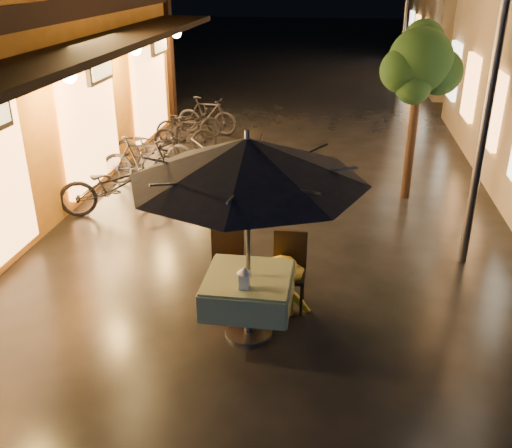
% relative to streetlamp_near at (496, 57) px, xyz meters
% --- Properties ---
extents(ground, '(90.00, 90.00, 0.00)m').
position_rel_streetlamp_near_xyz_m(ground, '(-3.00, -2.00, -2.92)').
color(ground, black).
rests_on(ground, ground).
extents(street_tree, '(1.43, 1.20, 3.15)m').
position_rel_streetlamp_near_xyz_m(street_tree, '(-0.59, 2.51, -0.50)').
color(street_tree, black).
rests_on(street_tree, ground).
extents(streetlamp_near, '(0.36, 0.36, 4.23)m').
position_rel_streetlamp_near_xyz_m(streetlamp_near, '(0.00, 0.00, 0.00)').
color(streetlamp_near, '#59595E').
rests_on(streetlamp_near, ground).
extents(streetlamp_far, '(0.36, 0.36, 4.23)m').
position_rel_streetlamp_near_xyz_m(streetlamp_far, '(0.00, 12.00, 0.00)').
color(streetlamp_far, '#59595E').
rests_on(streetlamp_far, ground).
extents(cafe_table, '(0.99, 0.99, 0.78)m').
position_rel_streetlamp_near_xyz_m(cafe_table, '(-2.82, -2.23, -2.33)').
color(cafe_table, '#59595E').
rests_on(cafe_table, ground).
extents(patio_umbrella, '(2.57, 2.57, 2.46)m').
position_rel_streetlamp_near_xyz_m(patio_umbrella, '(-2.82, -2.23, -0.77)').
color(patio_umbrella, '#59595E').
rests_on(patio_umbrella, ground).
extents(cafe_chair_left, '(0.42, 0.42, 0.97)m').
position_rel_streetlamp_near_xyz_m(cafe_chair_left, '(-3.22, -1.49, -2.38)').
color(cafe_chair_left, black).
rests_on(cafe_chair_left, ground).
extents(cafe_chair_right, '(0.42, 0.42, 0.97)m').
position_rel_streetlamp_near_xyz_m(cafe_chair_right, '(-2.42, -1.49, -2.38)').
color(cafe_chair_right, black).
rests_on(cafe_chair_right, ground).
extents(table_lantern, '(0.16, 0.16, 0.25)m').
position_rel_streetlamp_near_xyz_m(table_lantern, '(-2.82, -2.50, -2.00)').
color(table_lantern, white).
rests_on(table_lantern, cafe_table).
extents(person_orange, '(0.69, 0.54, 1.41)m').
position_rel_streetlamp_near_xyz_m(person_orange, '(-3.20, -1.71, -2.21)').
color(person_orange, red).
rests_on(person_orange, ground).
extents(person_yellow, '(1.04, 0.76, 1.45)m').
position_rel_streetlamp_near_xyz_m(person_yellow, '(-2.49, -1.68, -2.19)').
color(person_yellow, gold).
rests_on(person_yellow, ground).
extents(bicycle_0, '(2.00, 1.33, 0.99)m').
position_rel_streetlamp_near_xyz_m(bicycle_0, '(-5.68, 1.00, -2.42)').
color(bicycle_0, black).
rests_on(bicycle_0, ground).
extents(bicycle_1, '(1.66, 0.61, 0.97)m').
position_rel_streetlamp_near_xyz_m(bicycle_1, '(-5.68, 2.47, -2.43)').
color(bicycle_1, black).
rests_on(bicycle_1, ground).
extents(bicycle_2, '(1.89, 0.82, 0.97)m').
position_rel_streetlamp_near_xyz_m(bicycle_2, '(-5.72, 3.30, -2.43)').
color(bicycle_2, '#222229').
rests_on(bicycle_2, ground).
extents(bicycle_3, '(1.49, 0.50, 0.89)m').
position_rel_streetlamp_near_xyz_m(bicycle_3, '(-5.40, 4.63, -2.47)').
color(bicycle_3, black).
rests_on(bicycle_3, ground).
extents(bicycle_4, '(1.70, 1.11, 0.84)m').
position_rel_streetlamp_near_xyz_m(bicycle_4, '(-5.56, 5.62, -2.50)').
color(bicycle_4, black).
rests_on(bicycle_4, ground).
extents(bicycle_5, '(1.64, 0.67, 0.96)m').
position_rel_streetlamp_near_xyz_m(bicycle_5, '(-5.25, 6.28, -2.44)').
color(bicycle_5, black).
rests_on(bicycle_5, ground).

